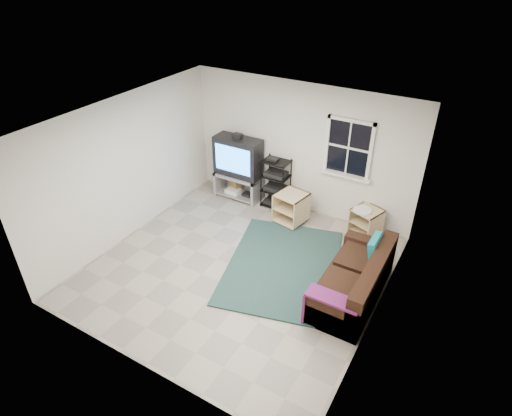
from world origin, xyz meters
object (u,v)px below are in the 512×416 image
Objects in this scene: tv_unit at (238,163)px; side_table_right at (367,220)px; av_rack at (276,186)px; side_table_left at (292,206)px; sofa at (354,282)px.

side_table_right is at bearing 0.71° from tv_unit.
av_rack is 1.95m from side_table_right.
side_table_right is (2.80, 0.03, -0.49)m from tv_unit.
side_table_left is 1.42m from side_table_right.
av_rack is 0.58× the size of sofa.
tv_unit is at bearing -176.27° from av_rack.
tv_unit is 0.79× the size of sofa.
tv_unit is at bearing 168.37° from side_table_left.
tv_unit is 2.30× the size of side_table_left.
sofa is at bearing -78.13° from side_table_right.
av_rack is at bearing 148.13° from side_table_left.
tv_unit reaches higher than side_table_left.
tv_unit is 0.92m from av_rack.
tv_unit reaches higher than av_rack.
side_table_right is (1.38, 0.33, -0.03)m from side_table_left.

